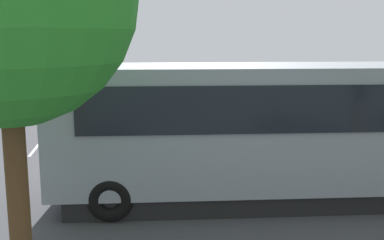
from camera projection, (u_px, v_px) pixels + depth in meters
name	position (u px, v px, depth m)	size (l,w,h in m)	color
ground_plane	(194.00, 150.00, 16.21)	(80.00, 80.00, 0.00)	#424247
tour_bus	(253.00, 133.00, 11.00)	(9.39, 2.76, 3.25)	#8C939E
spectator_far_left	(257.00, 133.00, 13.90)	(0.57, 0.33, 1.75)	black
spectator_left	(220.00, 137.00, 13.64)	(0.58, 0.34, 1.67)	black
spectator_centre	(180.00, 132.00, 13.88)	(0.58, 0.36, 1.80)	black
parked_motorcycle_silver	(310.00, 157.00, 13.34)	(2.05, 0.58, 0.99)	black
stunt_motorcycle	(139.00, 112.00, 18.19)	(1.99, 0.91, 1.62)	black
traffic_cone	(193.00, 130.00, 18.00)	(0.34, 0.34, 0.63)	orange
bay_line_a	(298.00, 138.00, 18.12)	(0.30, 4.01, 0.01)	white
bay_line_b	(235.00, 139.00, 17.89)	(0.33, 4.67, 0.01)	white
bay_line_c	(172.00, 140.00, 17.67)	(0.28, 3.71, 0.01)	white
bay_line_d	(107.00, 142.00, 17.45)	(0.34, 4.81, 0.01)	white
bay_line_e	(40.00, 143.00, 17.22)	(0.29, 3.95, 0.01)	white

